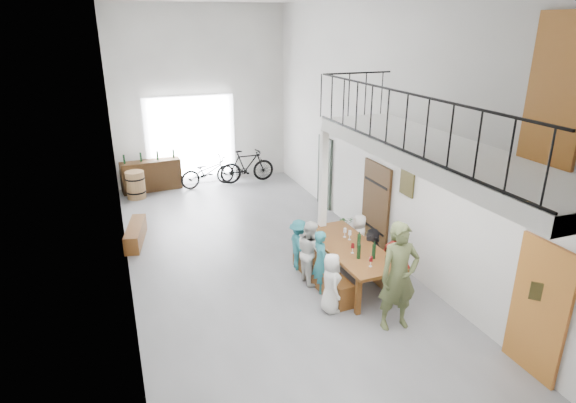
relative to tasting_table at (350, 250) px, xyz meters
name	(u,v)px	position (x,y,z in m)	size (l,w,h in m)	color
floor	(260,258)	(-1.39, 1.61, -0.71)	(12.00, 12.00, 0.00)	slate
room_walls	(256,97)	(-1.39, 1.61, 2.85)	(12.00, 12.00, 12.00)	white
gateway_portal	(191,141)	(-1.79, 7.55, 0.69)	(2.80, 0.08, 2.80)	white
right_wall_decor	(419,197)	(1.31, -0.26, 1.04)	(0.07, 8.28, 5.07)	#9D5C1F
balcony	(435,155)	(0.59, -1.52, 2.26)	(1.52, 5.62, 4.00)	white
tasting_table	(350,250)	(0.00, 0.00, 0.00)	(1.11, 2.51, 0.79)	brown
bench_inner	(321,274)	(-0.57, 0.09, -0.47)	(0.32, 2.03, 0.47)	brown
bench_wall	(374,268)	(0.58, 0.01, -0.50)	(0.24, 1.82, 0.42)	brown
tableware	(359,246)	(0.03, -0.29, 0.22)	(0.33, 1.38, 0.35)	black
side_bench	(136,234)	(-3.89, 3.46, -0.49)	(0.33, 1.51, 0.42)	brown
oak_barrel	(136,185)	(-3.65, 6.66, -0.30)	(0.56, 0.56, 0.82)	brown
serving_counter	(151,175)	(-3.14, 7.26, -0.23)	(1.79, 0.50, 0.94)	#3E2810
counter_bottles	(149,156)	(-3.14, 7.26, 0.38)	(1.54, 0.23, 0.28)	black
guest_left_a	(331,283)	(-0.79, -0.80, -0.14)	(0.55, 0.36, 1.13)	silver
guest_left_b	(321,261)	(-0.68, -0.09, -0.07)	(0.46, 0.30, 1.27)	teal
guest_left_c	(311,252)	(-0.72, 0.31, -0.05)	(0.63, 0.49, 1.30)	silver
guest_left_d	(299,245)	(-0.74, 0.89, -0.15)	(0.72, 0.41, 1.11)	teal
guest_right_a	(395,261)	(0.62, -0.64, -0.05)	(0.77, 0.32, 1.32)	#A7241C
guest_right_b	(371,252)	(0.56, 0.13, -0.19)	(0.96, 0.30, 1.03)	black
guest_right_c	(359,238)	(0.63, 0.79, -0.17)	(0.52, 0.34, 1.07)	silver
host_standing	(399,277)	(0.05, -1.62, 0.25)	(0.70, 0.46, 1.92)	#4C5530
potted_plant	(345,224)	(1.06, 2.28, -0.50)	(0.37, 0.32, 0.42)	#124414
bicycle_near	(208,172)	(-1.41, 7.02, -0.23)	(0.63, 1.81, 0.95)	black
bicycle_far	(247,166)	(-0.13, 6.99, -0.16)	(0.51, 1.81, 1.08)	black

